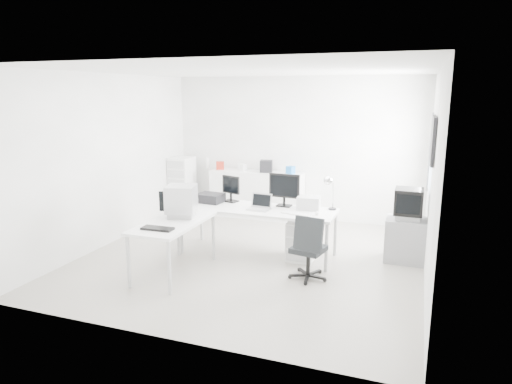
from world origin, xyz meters
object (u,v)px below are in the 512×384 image
(inkjet_printer, at_px, (210,198))
(crt_tv, at_px, (408,204))
(laptop, at_px, (259,203))
(sideboard, at_px, (257,195))
(office_chair, at_px, (309,246))
(side_desk, at_px, (174,247))
(crt_monitor, at_px, (181,201))
(lcd_monitor_small, at_px, (231,189))
(filing_cabinet, at_px, (182,186))
(main_desk, at_px, (258,231))
(lcd_monitor_large, at_px, (284,190))
(tv_cabinet, at_px, (406,240))
(laser_printer, at_px, (309,203))
(drawer_pedestal, at_px, (302,240))

(inkjet_printer, bearing_deg, crt_tv, 13.23)
(laptop, height_order, sideboard, laptop)
(laptop, distance_m, office_chair, 1.14)
(side_desk, xyz_separation_m, crt_monitor, (0.00, 0.25, 0.61))
(lcd_monitor_small, relative_size, crt_tv, 0.84)
(sideboard, bearing_deg, filing_cabinet, -171.40)
(main_desk, height_order, crt_monitor, crt_monitor)
(inkjet_printer, bearing_deg, filing_cabinet, 136.41)
(main_desk, height_order, office_chair, office_chair)
(inkjet_printer, relative_size, crt_monitor, 0.85)
(office_chair, distance_m, filing_cabinet, 4.11)
(office_chair, bearing_deg, sideboard, 133.85)
(office_chair, bearing_deg, main_desk, 157.15)
(crt_monitor, relative_size, office_chair, 0.51)
(lcd_monitor_large, relative_size, tv_cabinet, 0.78)
(laser_printer, distance_m, office_chair, 0.98)
(main_desk, height_order, sideboard, sideboard)
(main_desk, xyz_separation_m, laptop, (0.05, -0.10, 0.48))
(main_desk, relative_size, laser_printer, 7.09)
(lcd_monitor_small, xyz_separation_m, sideboard, (-0.20, 1.80, -0.49))
(laptop, height_order, office_chair, laptop)
(sideboard, xyz_separation_m, filing_cabinet, (-1.56, -0.24, 0.12))
(laptop, height_order, laser_printer, laptop)
(main_desk, distance_m, drawer_pedestal, 0.71)
(tv_cabinet, bearing_deg, crt_monitor, -156.22)
(inkjet_printer, distance_m, crt_monitor, 0.96)
(lcd_monitor_small, xyz_separation_m, crt_monitor, (-0.30, -1.10, 0.03))
(drawer_pedestal, relative_size, sideboard, 0.32)
(sideboard, bearing_deg, laser_printer, -50.62)
(crt_monitor, relative_size, sideboard, 0.25)
(main_desk, distance_m, laptop, 0.49)
(sideboard, bearing_deg, lcd_monitor_small, -83.65)
(main_desk, distance_m, office_chair, 1.17)
(laser_printer, bearing_deg, side_desk, -145.88)
(drawer_pedestal, bearing_deg, inkjet_printer, 178.15)
(tv_cabinet, bearing_deg, laptop, -164.60)
(tv_cabinet, distance_m, filing_cabinet, 4.70)
(lcd_monitor_large, distance_m, laser_printer, 0.43)
(laser_printer, relative_size, office_chair, 0.37)
(drawer_pedestal, relative_size, laptop, 1.86)
(main_desk, distance_m, laser_printer, 0.91)
(laser_printer, bearing_deg, tv_cabinet, 5.20)
(side_desk, xyz_separation_m, laptop, (0.90, 1.00, 0.48))
(laser_printer, bearing_deg, office_chair, -81.62)
(drawer_pedestal, xyz_separation_m, laptop, (-0.65, -0.15, 0.55))
(side_desk, relative_size, laptop, 4.35)
(main_desk, relative_size, inkjet_printer, 5.95)
(lcd_monitor_large, height_order, crt_tv, lcd_monitor_large)
(tv_cabinet, bearing_deg, sideboard, 152.08)
(main_desk, distance_m, filing_cabinet, 2.94)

